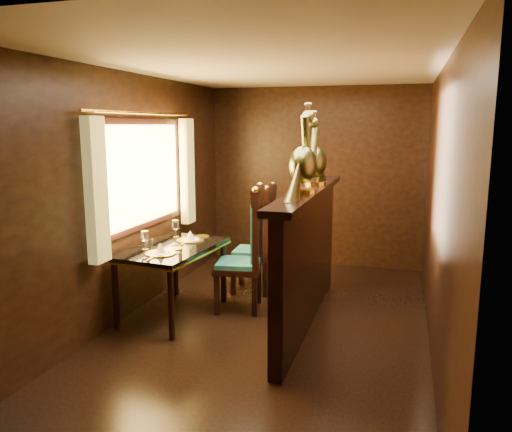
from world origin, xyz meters
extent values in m
plane|color=black|center=(0.00, 0.00, 0.00)|extent=(5.00, 5.00, 0.00)
cube|color=black|center=(0.00, 2.50, 1.25)|extent=(3.00, 0.04, 2.50)
cube|color=black|center=(0.00, -2.50, 1.25)|extent=(3.00, 0.04, 2.50)
cube|color=black|center=(-1.50, 0.00, 1.25)|extent=(0.04, 5.00, 2.50)
cube|color=black|center=(1.50, 0.00, 1.25)|extent=(0.04, 5.00, 2.50)
cube|color=beige|center=(0.00, 0.00, 2.50)|extent=(3.00, 5.00, 0.04)
cube|color=#FFC672|center=(-1.50, 0.30, 1.45)|extent=(0.01, 1.70, 1.05)
cube|color=gold|center=(-1.40, -0.67, 1.40)|extent=(0.10, 0.22, 1.30)
cube|color=gold|center=(-1.40, 1.27, 1.40)|extent=(0.10, 0.22, 1.30)
cylinder|color=gold|center=(-1.42, 0.30, 2.10)|extent=(0.03, 2.20, 0.03)
cube|color=black|center=(0.33, 0.30, 0.65)|extent=(0.12, 2.60, 1.30)
cube|color=#333618|center=(0.26, 0.30, 0.70)|extent=(0.02, 2.20, 0.95)
cube|color=black|center=(0.33, 0.30, 1.33)|extent=(0.26, 2.70, 0.06)
cube|color=black|center=(-1.05, 0.09, 0.72)|extent=(0.85, 1.29, 0.04)
cube|color=gold|center=(-1.05, 0.09, 0.69)|extent=(0.87, 1.31, 0.02)
cylinder|color=black|center=(-1.41, -0.44, 0.34)|extent=(0.06, 0.06, 0.68)
cylinder|color=black|center=(-0.79, -0.50, 0.34)|extent=(0.06, 0.06, 0.68)
cylinder|color=black|center=(-1.31, 0.67, 0.34)|extent=(0.06, 0.06, 0.68)
cylinder|color=black|center=(-0.69, 0.61, 0.34)|extent=(0.06, 0.06, 0.68)
cylinder|color=gold|center=(-1.03, -0.22, 0.74)|extent=(0.30, 0.30, 0.01)
cone|color=silver|center=(-1.03, -0.22, 0.80)|extent=(0.11, 0.11, 0.10)
cylinder|color=gold|center=(-0.98, 0.39, 0.74)|extent=(0.30, 0.30, 0.01)
cone|color=silver|center=(-0.98, 0.39, 0.80)|extent=(0.11, 0.11, 0.10)
cylinder|color=silver|center=(-1.34, 0.08, 0.77)|extent=(0.03, 0.03, 0.06)
cylinder|color=silver|center=(-1.31, 0.12, 0.77)|extent=(0.03, 0.03, 0.06)
cube|color=black|center=(-0.45, 0.44, 0.46)|extent=(0.56, 0.56, 0.06)
cube|color=#125154|center=(-0.45, 0.44, 0.51)|extent=(0.50, 0.50, 0.05)
cube|color=#125154|center=(-0.25, 0.48, 0.87)|extent=(0.10, 0.38, 0.62)
cube|color=black|center=(-0.62, 0.21, 0.22)|extent=(0.05, 0.05, 0.43)
cube|color=black|center=(-0.22, 0.28, 0.22)|extent=(0.05, 0.05, 0.43)
cube|color=black|center=(-0.68, 0.60, 0.22)|extent=(0.05, 0.05, 0.43)
cube|color=black|center=(-0.29, 0.67, 0.22)|extent=(0.05, 0.05, 0.43)
sphere|color=gold|center=(-0.21, 0.28, 1.33)|extent=(0.07, 0.07, 0.07)
sphere|color=gold|center=(-0.28, 0.67, 1.33)|extent=(0.07, 0.07, 0.07)
cube|color=black|center=(-0.48, 1.06, 0.44)|extent=(0.49, 0.49, 0.06)
cube|color=#125154|center=(-0.48, 1.06, 0.49)|extent=(0.44, 0.44, 0.05)
cube|color=#125154|center=(-0.28, 1.08, 0.83)|extent=(0.06, 0.36, 0.59)
cube|color=black|center=(-0.66, 0.86, 0.21)|extent=(0.05, 0.05, 0.41)
cube|color=black|center=(-0.28, 0.89, 0.21)|extent=(0.05, 0.05, 0.41)
cube|color=black|center=(-0.69, 1.24, 0.21)|extent=(0.05, 0.05, 0.41)
cube|color=black|center=(-0.30, 1.27, 0.21)|extent=(0.05, 0.05, 0.41)
sphere|color=gold|center=(-0.27, 0.89, 1.28)|extent=(0.07, 0.07, 0.07)
sphere|color=gold|center=(-0.29, 1.27, 1.28)|extent=(0.07, 0.07, 0.07)
camera|label=1|loc=(1.20, -4.46, 1.97)|focal=35.00mm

